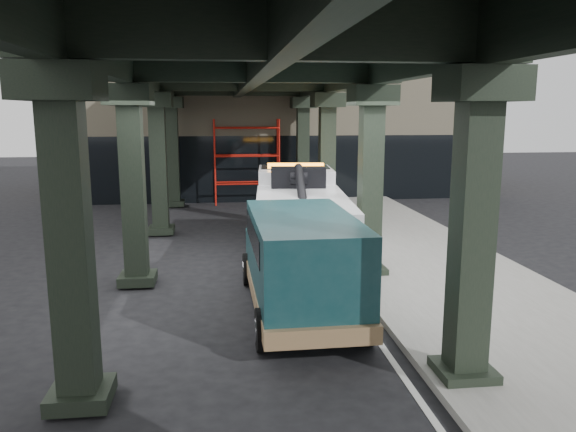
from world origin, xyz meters
TOP-DOWN VIEW (x-y plane):
  - ground at (0.00, 0.00)m, footprint 90.00×90.00m
  - sidewalk at (4.50, 2.00)m, footprint 5.00×40.00m
  - lane_stripe at (1.70, 2.00)m, footprint 0.12×38.00m
  - viaduct at (-0.40, 2.00)m, footprint 7.40×32.00m
  - building at (2.00, 20.00)m, footprint 22.00×10.00m
  - scaffolding at (0.00, 14.64)m, footprint 3.08×0.88m
  - tow_truck at (1.04, 4.24)m, footprint 3.11×8.79m
  - towed_van at (0.41, -0.57)m, footprint 2.31×5.58m

SIDE VIEW (x-z plane):
  - ground at x=0.00m, z-range 0.00..0.00m
  - lane_stripe at x=1.70m, z-range 0.00..0.01m
  - sidewalk at x=4.50m, z-range 0.00..0.15m
  - towed_van at x=0.41m, z-range 0.08..2.33m
  - tow_truck at x=1.04m, z-range -0.04..2.79m
  - scaffolding at x=0.00m, z-range 0.11..4.11m
  - building at x=2.00m, z-range 0.00..8.00m
  - viaduct at x=-0.40m, z-range 2.26..8.66m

